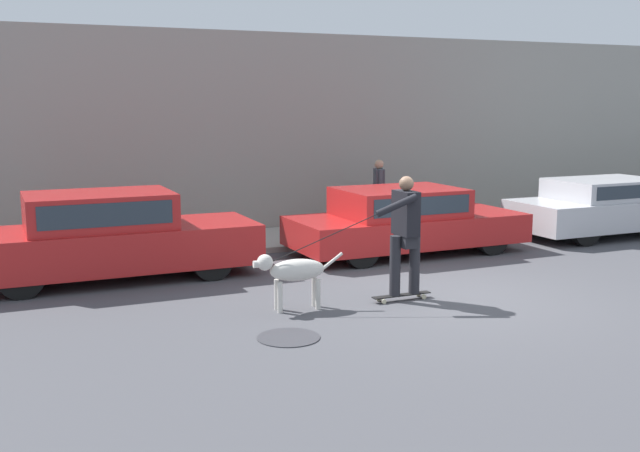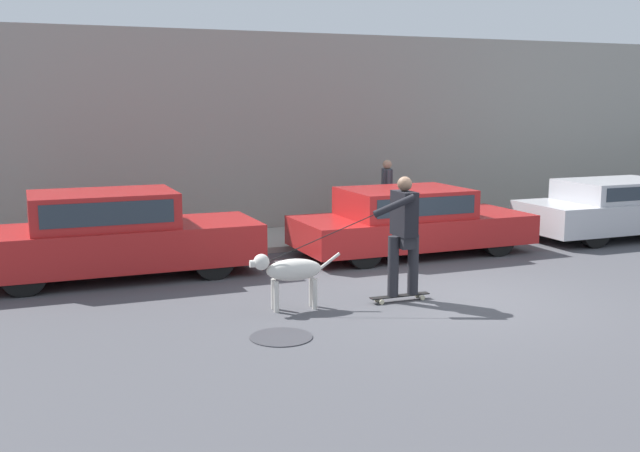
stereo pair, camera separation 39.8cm
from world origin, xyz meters
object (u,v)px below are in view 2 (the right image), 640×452
at_px(pedestrian_with_bag, 387,191).
at_px(dog, 290,271).
at_px(parked_car_1, 410,222).
at_px(parked_car_2, 621,209).
at_px(skateboarder, 403,231).
at_px(parked_car_0, 113,237).

bearing_deg(pedestrian_with_bag, dog, -110.05).
xyz_separation_m(parked_car_1, pedestrian_with_bag, (0.52, 2.07, 0.33)).
xyz_separation_m(parked_car_1, parked_car_2, (4.96, 0.00, 0.00)).
bearing_deg(skateboarder, parked_car_0, -39.78).
relative_size(parked_car_0, parked_car_1, 1.03).
bearing_deg(pedestrian_with_bag, parked_car_2, -7.00).
relative_size(parked_car_1, parked_car_2, 1.00).
height_order(parked_car_2, pedestrian_with_bag, pedestrian_with_bag).
height_order(dog, skateboarder, skateboarder).
relative_size(dog, pedestrian_with_bag, 0.85).
bearing_deg(skateboarder, parked_car_2, -156.92).
distance_m(parked_car_2, skateboarder, 7.27).
relative_size(parked_car_0, dog, 3.62).
height_order(dog, pedestrian_with_bag, pedestrian_with_bag).
bearing_deg(parked_car_2, parked_car_1, 178.90).
bearing_deg(pedestrian_with_bag, parked_car_1, -86.21).
distance_m(parked_car_0, pedestrian_with_bag, 6.23).
bearing_deg(parked_car_0, parked_car_1, -1.08).
xyz_separation_m(parked_car_0, skateboarder, (3.68, -2.96, 0.34)).
xyz_separation_m(skateboarder, pedestrian_with_bag, (2.20, 5.03, -0.09)).
bearing_deg(skateboarder, dog, -5.82).
bearing_deg(parked_car_1, parked_car_2, -1.35).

